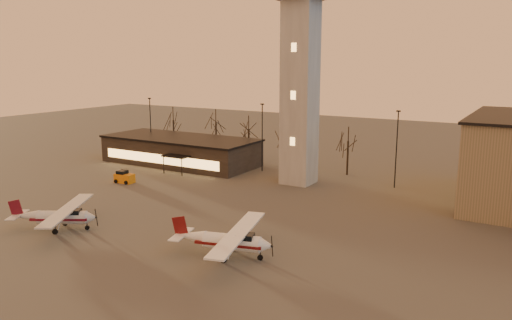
{
  "coord_description": "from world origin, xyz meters",
  "views": [
    {
      "loc": [
        28.51,
        -29.84,
        16.46
      ],
      "look_at": [
        3.29,
        13.0,
        6.45
      ],
      "focal_mm": 35.0,
      "sensor_mm": 36.0,
      "label": 1
    }
  ],
  "objects_px": {
    "control_tower": "(300,61)",
    "cessna_rear": "(64,219)",
    "terminal": "(180,150)",
    "cessna_front": "(234,245)",
    "service_cart": "(124,178)"
  },
  "relations": [
    {
      "from": "terminal",
      "to": "service_cart",
      "type": "relative_size",
      "value": 9.32
    },
    {
      "from": "control_tower",
      "to": "service_cart",
      "type": "xyz_separation_m",
      "value": [
        -20.51,
        -12.0,
        -15.69
      ]
    },
    {
      "from": "terminal",
      "to": "service_cart",
      "type": "height_order",
      "value": "terminal"
    },
    {
      "from": "control_tower",
      "to": "cessna_front",
      "type": "height_order",
      "value": "control_tower"
    },
    {
      "from": "control_tower",
      "to": "cessna_rear",
      "type": "bearing_deg",
      "value": -111.58
    },
    {
      "from": "control_tower",
      "to": "service_cart",
      "type": "bearing_deg",
      "value": -149.67
    },
    {
      "from": "control_tower",
      "to": "terminal",
      "type": "xyz_separation_m",
      "value": [
        -21.99,
        1.98,
        -14.17
      ]
    },
    {
      "from": "terminal",
      "to": "cessna_front",
      "type": "distance_m",
      "value": 40.38
    },
    {
      "from": "terminal",
      "to": "service_cart",
      "type": "bearing_deg",
      "value": -83.95
    },
    {
      "from": "control_tower",
      "to": "service_cart",
      "type": "distance_m",
      "value": 28.48
    },
    {
      "from": "control_tower",
      "to": "cessna_rear",
      "type": "distance_m",
      "value": 34.78
    },
    {
      "from": "control_tower",
      "to": "cessna_rear",
      "type": "height_order",
      "value": "control_tower"
    },
    {
      "from": "cessna_rear",
      "to": "service_cart",
      "type": "relative_size",
      "value": 3.86
    },
    {
      "from": "cessna_front",
      "to": "service_cart",
      "type": "bearing_deg",
      "value": 136.89
    },
    {
      "from": "control_tower",
      "to": "cessna_front",
      "type": "xyz_separation_m",
      "value": [
        6.66,
        -26.46,
        -15.21
      ]
    }
  ]
}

